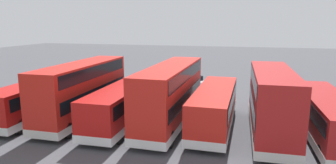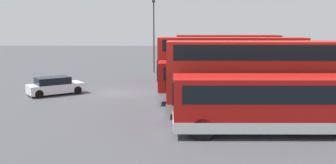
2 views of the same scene
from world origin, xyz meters
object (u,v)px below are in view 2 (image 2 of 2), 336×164
at_px(car_hatchback_silver, 55,86).
at_px(lamp_post_tall, 154,31).
at_px(bus_double_decker_second, 227,56).
at_px(bus_single_deck_third, 224,69).
at_px(bus_single_deck_seventh, 278,103).
at_px(bus_single_deck_fifth, 240,80).
at_px(bus_single_deck_near_end, 220,61).
at_px(bus_double_decker_sixth, 256,76).
at_px(bus_double_decker_fourth, 230,64).

xyz_separation_m(car_hatchback_silver, lamp_post_tall, (-14.07, 6.95, 4.17)).
bearing_deg(bus_double_decker_second, bus_single_deck_third, -10.16).
xyz_separation_m(bus_single_deck_seventh, car_hatchback_silver, (-10.07, -14.98, -0.92)).
height_order(bus_single_deck_fifth, bus_single_deck_seventh, same).
bearing_deg(bus_single_deck_fifth, bus_single_deck_third, -177.43).
height_order(bus_double_decker_second, bus_single_deck_fifth, bus_double_decker_second).
distance_m(bus_single_deck_seventh, lamp_post_tall, 25.65).
bearing_deg(bus_single_deck_third, lamp_post_tall, -144.64).
bearing_deg(bus_single_deck_near_end, lamp_post_tall, -108.82).
bearing_deg(bus_single_deck_seventh, bus_single_deck_near_end, -178.53).
bearing_deg(bus_double_decker_sixth, bus_double_decker_fourth, -175.23).
xyz_separation_m(bus_single_deck_near_end, bus_double_decker_sixth, (17.80, 0.23, 0.83)).
bearing_deg(bus_double_decker_second, bus_single_deck_near_end, -175.37).
bearing_deg(bus_double_decker_fourth, car_hatchback_silver, -86.65).
xyz_separation_m(bus_single_deck_third, bus_single_deck_fifth, (6.80, 0.30, 0.00)).
xyz_separation_m(bus_double_decker_second, bus_double_decker_fourth, (7.21, -0.64, 0.00)).
bearing_deg(lamp_post_tall, bus_single_deck_fifth, 23.73).
relative_size(bus_single_deck_third, bus_double_decker_sixth, 0.95).
relative_size(bus_single_deck_near_end, bus_single_deck_fifth, 0.94).
bearing_deg(car_hatchback_silver, bus_single_deck_fifth, 79.39).
height_order(bus_single_deck_third, bus_double_decker_sixth, bus_double_decker_sixth).
bearing_deg(bus_double_decker_second, bus_double_decker_sixth, -0.20).
distance_m(bus_single_deck_third, bus_double_decker_fourth, 3.40).
distance_m(bus_single_deck_near_end, bus_single_deck_seventh, 21.60).
bearing_deg(bus_single_deck_seventh, lamp_post_tall, -161.60).
bearing_deg(bus_single_deck_fifth, bus_single_deck_near_end, 179.54).
relative_size(bus_single_deck_third, lamp_post_tall, 1.24).
height_order(bus_double_decker_fourth, car_hatchback_silver, bus_double_decker_fourth).
distance_m(bus_double_decker_fourth, lamp_post_tall, 15.23).
xyz_separation_m(bus_double_decker_second, bus_single_deck_fifth, (10.72, -0.40, -0.82)).
height_order(bus_single_deck_fifth, car_hatchback_silver, bus_single_deck_fifth).
relative_size(bus_single_deck_near_end, bus_single_deck_seventh, 1.03).
height_order(bus_single_deck_third, bus_single_deck_seventh, same).
height_order(bus_single_deck_near_end, lamp_post_tall, lamp_post_tall).
bearing_deg(lamp_post_tall, bus_single_deck_seventh, 18.40).
relative_size(bus_single_deck_fifth, lamp_post_tall, 1.41).
bearing_deg(bus_double_decker_second, lamp_post_tall, -127.88).
relative_size(bus_single_deck_third, bus_single_deck_fifth, 0.88).
relative_size(bus_single_deck_fifth, bus_double_decker_sixth, 1.07).
bearing_deg(bus_double_decker_fourth, bus_double_decker_sixth, 4.77).
bearing_deg(bus_double_decker_second, car_hatchback_silver, -61.36).
bearing_deg(bus_single_deck_seventh, bus_single_deck_fifth, -174.84).
bearing_deg(bus_double_decker_sixth, lamp_post_tall, -159.25).
relative_size(bus_double_decker_fourth, lamp_post_tall, 1.40).
bearing_deg(lamp_post_tall, bus_double_decker_second, 52.12).
xyz_separation_m(bus_single_deck_third, bus_double_decker_fourth, (3.30, 0.06, 0.83)).
bearing_deg(bus_double_decker_fourth, bus_single_deck_seventh, 4.79).
bearing_deg(car_hatchback_silver, bus_single_deck_seventh, 56.08).
bearing_deg(bus_single_deck_seventh, bus_double_decker_fourth, -175.21).
relative_size(bus_double_decker_second, bus_double_decker_fourth, 0.87).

